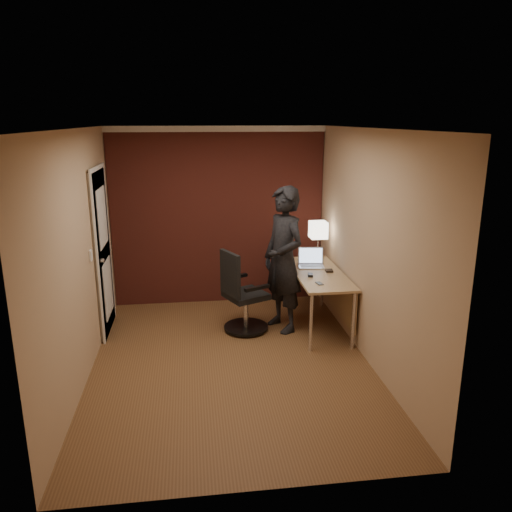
% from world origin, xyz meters
% --- Properties ---
extents(room, '(4.00, 4.00, 4.00)m').
position_xyz_m(room, '(-0.27, 1.54, 1.37)').
color(room, brown).
rests_on(room, ground).
extents(desk, '(0.60, 1.50, 0.73)m').
position_xyz_m(desk, '(1.25, 0.84, 0.60)').
color(desk, tan).
rests_on(desk, ground).
extents(desk_lamp, '(0.22, 0.22, 0.54)m').
position_xyz_m(desk_lamp, '(1.30, 1.37, 1.15)').
color(desk_lamp, silver).
rests_on(desk_lamp, desk).
extents(laptop, '(0.36, 0.30, 0.23)m').
position_xyz_m(laptop, '(1.15, 1.13, 0.79)').
color(laptop, silver).
rests_on(laptop, desk).
extents(mouse, '(0.08, 0.11, 0.03)m').
position_xyz_m(mouse, '(1.04, 0.69, 0.75)').
color(mouse, black).
rests_on(mouse, desk).
extents(phone, '(0.08, 0.12, 0.01)m').
position_xyz_m(phone, '(1.08, 0.39, 0.73)').
color(phone, black).
rests_on(phone, desk).
extents(wallet, '(0.10, 0.12, 0.02)m').
position_xyz_m(wallet, '(1.32, 0.85, 0.74)').
color(wallet, black).
rests_on(wallet, desk).
extents(office_chair, '(0.61, 0.66, 1.03)m').
position_xyz_m(office_chair, '(0.20, 0.81, 0.45)').
color(office_chair, black).
rests_on(office_chair, ground).
extents(person, '(0.67, 0.79, 1.82)m').
position_xyz_m(person, '(0.73, 0.84, 0.91)').
color(person, black).
rests_on(person, ground).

